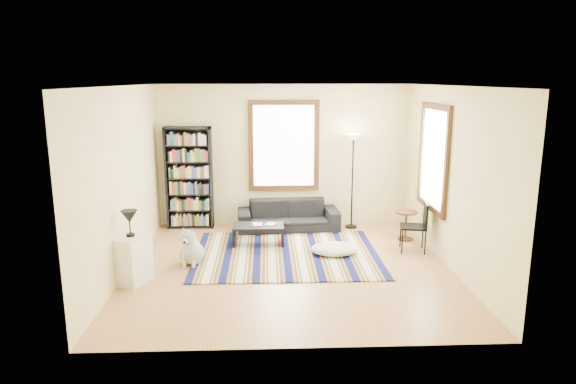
{
  "coord_description": "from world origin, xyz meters",
  "views": [
    {
      "loc": [
        -0.35,
        -7.63,
        2.91
      ],
      "look_at": [
        0.0,
        0.5,
        1.1
      ],
      "focal_mm": 32.0,
      "sensor_mm": 36.0,
      "label": 1
    }
  ],
  "objects_px": {
    "sofa": "(288,215)",
    "bookshelf": "(189,178)",
    "side_table": "(406,226)",
    "coffee_table": "(258,235)",
    "floor_cushion": "(334,249)",
    "folding_chair": "(413,227)",
    "floor_lamp": "(352,182)",
    "white_cabinet": "(132,259)",
    "dog": "(191,245)"
  },
  "relations": [
    {
      "from": "bookshelf",
      "to": "folding_chair",
      "type": "xyz_separation_m",
      "value": [
        4.02,
        -1.64,
        -0.57
      ]
    },
    {
      "from": "white_cabinet",
      "to": "dog",
      "type": "xyz_separation_m",
      "value": [
        0.75,
        0.72,
        -0.04
      ]
    },
    {
      "from": "coffee_table",
      "to": "white_cabinet",
      "type": "relative_size",
      "value": 1.29
    },
    {
      "from": "sofa",
      "to": "white_cabinet",
      "type": "distance_m",
      "value": 3.5
    },
    {
      "from": "white_cabinet",
      "to": "floor_lamp",
      "type": "bearing_deg",
      "value": 58.77
    },
    {
      "from": "bookshelf",
      "to": "coffee_table",
      "type": "relative_size",
      "value": 2.22
    },
    {
      "from": "side_table",
      "to": "dog",
      "type": "xyz_separation_m",
      "value": [
        -3.75,
        -1.11,
        0.04
      ]
    },
    {
      "from": "bookshelf",
      "to": "folding_chair",
      "type": "relative_size",
      "value": 2.33
    },
    {
      "from": "bookshelf",
      "to": "side_table",
      "type": "distance_m",
      "value": 4.25
    },
    {
      "from": "side_table",
      "to": "dog",
      "type": "distance_m",
      "value": 3.91
    },
    {
      "from": "floor_cushion",
      "to": "bookshelf",
      "type": "bearing_deg",
      "value": 146.2
    },
    {
      "from": "side_table",
      "to": "white_cabinet",
      "type": "height_order",
      "value": "white_cabinet"
    },
    {
      "from": "dog",
      "to": "sofa",
      "type": "bearing_deg",
      "value": 55.72
    },
    {
      "from": "bookshelf",
      "to": "dog",
      "type": "relative_size",
      "value": 3.22
    },
    {
      "from": "folding_chair",
      "to": "dog",
      "type": "distance_m",
      "value": 3.74
    },
    {
      "from": "bookshelf",
      "to": "side_table",
      "type": "height_order",
      "value": "bookshelf"
    },
    {
      "from": "coffee_table",
      "to": "side_table",
      "type": "relative_size",
      "value": 1.67
    },
    {
      "from": "side_table",
      "to": "white_cabinet",
      "type": "relative_size",
      "value": 0.77
    },
    {
      "from": "sofa",
      "to": "bookshelf",
      "type": "xyz_separation_m",
      "value": [
        -1.94,
        0.27,
        0.71
      ]
    },
    {
      "from": "floor_lamp",
      "to": "side_table",
      "type": "distance_m",
      "value": 1.38
    },
    {
      "from": "sofa",
      "to": "bookshelf",
      "type": "bearing_deg",
      "value": 168.19
    },
    {
      "from": "floor_cushion",
      "to": "folding_chair",
      "type": "distance_m",
      "value": 1.41
    },
    {
      "from": "coffee_table",
      "to": "dog",
      "type": "relative_size",
      "value": 1.45
    },
    {
      "from": "coffee_table",
      "to": "dog",
      "type": "height_order",
      "value": "dog"
    },
    {
      "from": "floor_cushion",
      "to": "dog",
      "type": "height_order",
      "value": "dog"
    },
    {
      "from": "sofa",
      "to": "coffee_table",
      "type": "xyz_separation_m",
      "value": [
        -0.57,
        -0.91,
        -0.11
      ]
    },
    {
      "from": "bookshelf",
      "to": "white_cabinet",
      "type": "bearing_deg",
      "value": -98.7
    },
    {
      "from": "side_table",
      "to": "folding_chair",
      "type": "height_order",
      "value": "folding_chair"
    },
    {
      "from": "floor_lamp",
      "to": "side_table",
      "type": "xyz_separation_m",
      "value": [
        0.87,
        -0.84,
        -0.66
      ]
    },
    {
      "from": "white_cabinet",
      "to": "dog",
      "type": "bearing_deg",
      "value": 66.19
    },
    {
      "from": "coffee_table",
      "to": "dog",
      "type": "xyz_separation_m",
      "value": [
        -1.05,
        -0.95,
        0.13
      ]
    },
    {
      "from": "bookshelf",
      "to": "white_cabinet",
      "type": "relative_size",
      "value": 2.86
    },
    {
      "from": "bookshelf",
      "to": "dog",
      "type": "distance_m",
      "value": 2.26
    },
    {
      "from": "side_table",
      "to": "coffee_table",
      "type": "bearing_deg",
      "value": -176.54
    },
    {
      "from": "floor_lamp",
      "to": "white_cabinet",
      "type": "relative_size",
      "value": 2.66
    },
    {
      "from": "sofa",
      "to": "coffee_table",
      "type": "relative_size",
      "value": 2.17
    },
    {
      "from": "floor_lamp",
      "to": "dog",
      "type": "bearing_deg",
      "value": -145.87
    },
    {
      "from": "floor_cushion",
      "to": "folding_chair",
      "type": "xyz_separation_m",
      "value": [
        1.37,
        0.13,
        0.33
      ]
    },
    {
      "from": "sofa",
      "to": "side_table",
      "type": "height_order",
      "value": "sofa"
    },
    {
      "from": "coffee_table",
      "to": "folding_chair",
      "type": "xyz_separation_m",
      "value": [
        2.65,
        -0.46,
        0.25
      ]
    },
    {
      "from": "folding_chair",
      "to": "floor_cushion",
      "type": "bearing_deg",
      "value": -164.47
    },
    {
      "from": "bookshelf",
      "to": "coffee_table",
      "type": "xyz_separation_m",
      "value": [
        1.36,
        -1.18,
        -0.82
      ]
    },
    {
      "from": "bookshelf",
      "to": "floor_lamp",
      "type": "relative_size",
      "value": 1.08
    },
    {
      "from": "dog",
      "to": "coffee_table",
      "type": "bearing_deg",
      "value": 48.99
    },
    {
      "from": "bookshelf",
      "to": "white_cabinet",
      "type": "distance_m",
      "value": 2.95
    },
    {
      "from": "coffee_table",
      "to": "floor_lamp",
      "type": "relative_size",
      "value": 0.48
    },
    {
      "from": "sofa",
      "to": "bookshelf",
      "type": "height_order",
      "value": "bookshelf"
    },
    {
      "from": "side_table",
      "to": "dog",
      "type": "height_order",
      "value": "dog"
    },
    {
      "from": "bookshelf",
      "to": "floor_lamp",
      "type": "height_order",
      "value": "bookshelf"
    },
    {
      "from": "coffee_table",
      "to": "dog",
      "type": "distance_m",
      "value": 1.42
    }
  ]
}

